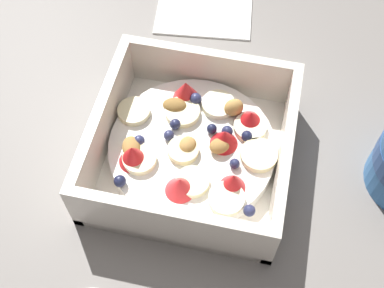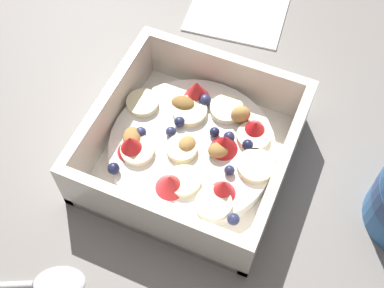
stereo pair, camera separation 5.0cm
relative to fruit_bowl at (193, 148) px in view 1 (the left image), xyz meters
The scene contains 3 objects.
ground_plane 0.03m from the fruit_bowl, 41.13° to the left, with size 2.40×2.40×0.00m, color gray.
fruit_bowl is the anchor object (origin of this frame).
folded_napkin 0.23m from the fruit_bowl, behind, with size 0.12×0.12×0.01m, color white.
Camera 1 is at (0.25, 0.05, 0.46)m, focal length 47.38 mm.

